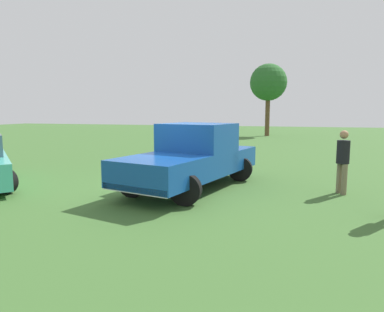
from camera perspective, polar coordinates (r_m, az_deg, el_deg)
ground_plane at (r=9.71m, az=-4.48°, el=-5.30°), size 80.00×80.00×0.00m
pickup_truck at (r=9.68m, az=0.39°, el=0.17°), size 3.02×5.34×1.79m
person_bystander at (r=9.70m, az=23.50°, el=-0.38°), size 0.44×0.44×1.64m
tree_back_right at (r=30.41m, az=12.41°, el=11.64°), size 3.08×3.08×6.04m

